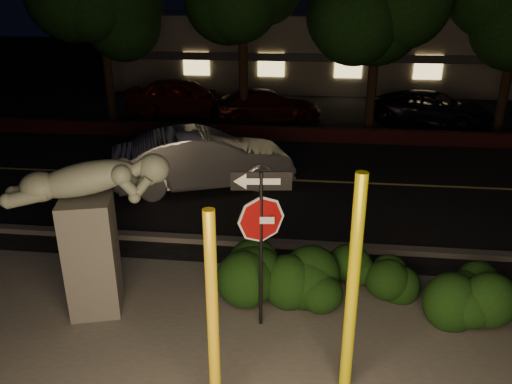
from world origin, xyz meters
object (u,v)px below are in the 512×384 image
at_px(sculpture, 90,220).
at_px(parked_car_dark, 432,109).
at_px(yellow_pole_left, 213,320).
at_px(signpost, 261,220).
at_px(parked_car_darkred, 266,106).
at_px(silver_sedan, 203,159).
at_px(parked_car_red, 183,97).
at_px(yellow_pole_right, 352,291).

xyz_separation_m(sculpture, parked_car_dark, (8.31, 14.12, -1.03)).
bearing_deg(parked_car_dark, yellow_pole_left, -176.69).
bearing_deg(signpost, parked_car_darkred, 88.58).
relative_size(silver_sedan, parked_car_red, 1.00).
relative_size(signpost, silver_sedan, 0.54).
height_order(silver_sedan, parked_car_dark, silver_sedan).
xyz_separation_m(yellow_pole_right, parked_car_darkred, (-2.60, 15.21, -0.91)).
distance_m(sculpture, parked_car_red, 14.65).
distance_m(yellow_pole_left, silver_sedan, 8.31).
bearing_deg(parked_car_red, signpost, -158.59).
bearing_deg(sculpture, parked_car_darkred, 67.85).
bearing_deg(parked_car_dark, yellow_pole_right, -171.83).
bearing_deg(silver_sedan, yellow_pole_left, 171.73).
bearing_deg(parked_car_dark, sculpture, 172.86).
height_order(parked_car_red, parked_car_dark, parked_car_red).
relative_size(yellow_pole_left, parked_car_dark, 0.60).
relative_size(signpost, parked_car_darkred, 0.57).
bearing_deg(yellow_pole_right, parked_car_darkred, 99.71).
height_order(signpost, parked_car_darkred, signpost).
distance_m(yellow_pole_left, parked_car_red, 17.15).
height_order(sculpture, parked_car_darkred, sculpture).
bearing_deg(yellow_pole_right, signpost, 134.80).
bearing_deg(yellow_pole_right, parked_car_red, 111.80).
height_order(yellow_pole_right, parked_car_darkred, yellow_pole_right).
relative_size(yellow_pole_right, sculpture, 1.15).
bearing_deg(yellow_pole_right, parked_car_dark, 74.82).
bearing_deg(sculpture, parked_car_red, 82.90).
xyz_separation_m(yellow_pole_right, signpost, (-1.31, 1.32, 0.31)).
distance_m(yellow_pole_right, signpost, 1.88).
relative_size(parked_car_darkred, parked_car_dark, 0.97).
bearing_deg(sculpture, yellow_pole_left, -56.15).
bearing_deg(signpost, parked_car_red, 102.37).
bearing_deg(yellow_pole_right, silver_sedan, 115.79).
distance_m(parked_car_darkred, parked_car_dark, 6.83).
distance_m(signpost, parked_car_dark, 15.31).
xyz_separation_m(yellow_pole_left, sculpture, (-2.42, 2.04, 0.25)).
height_order(yellow_pole_left, silver_sedan, yellow_pole_left).
xyz_separation_m(signpost, silver_sedan, (-2.29, 6.13, -1.09)).
xyz_separation_m(signpost, parked_car_dark, (5.52, 14.23, -1.23)).
distance_m(signpost, parked_car_darkred, 14.01).
height_order(signpost, silver_sedan, signpost).
distance_m(parked_car_red, parked_car_dark, 10.57).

